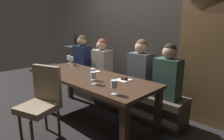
{
  "coord_description": "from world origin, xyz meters",
  "views": [
    {
      "loc": [
        2.23,
        -1.8,
        1.52
      ],
      "look_at": [
        0.29,
        0.22,
        0.84
      ],
      "focal_mm": 30.95,
      "sensor_mm": 36.0,
      "label": 1
    }
  ],
  "objects_px": {
    "diner_bearded": "(102,60)",
    "wine_glass_far_right": "(94,76)",
    "dessert_plate": "(124,79)",
    "chair_near_side": "(42,98)",
    "wine_glass_near_left": "(69,58)",
    "dining_table": "(88,81)",
    "diner_redhead": "(83,56)",
    "wine_bottle_pale_label": "(85,43)",
    "wine_glass_center_back": "(93,72)",
    "wine_glass_center_front": "(72,59)",
    "diner_far_end": "(141,67)",
    "banquette_bench": "(118,95)",
    "wine_bottle_dark_red": "(75,42)",
    "espresso_cup": "(52,68)",
    "diner_near_end": "(168,73)",
    "wine_glass_far_left": "(114,84)"
  },
  "relations": [
    {
      "from": "banquette_bench",
      "to": "diner_bearded",
      "type": "relative_size",
      "value": 3.18
    },
    {
      "from": "diner_bearded",
      "to": "wine_glass_far_right",
      "type": "bearing_deg",
      "value": -48.2
    },
    {
      "from": "diner_far_end",
      "to": "wine_bottle_dark_red",
      "type": "bearing_deg",
      "value": 171.0
    },
    {
      "from": "banquette_bench",
      "to": "diner_far_end",
      "type": "distance_m",
      "value": 0.78
    },
    {
      "from": "wine_bottle_dark_red",
      "to": "wine_glass_center_front",
      "type": "distance_m",
      "value": 1.22
    },
    {
      "from": "dessert_plate",
      "to": "diner_bearded",
      "type": "bearing_deg",
      "value": 152.32
    },
    {
      "from": "diner_bearded",
      "to": "dessert_plate",
      "type": "distance_m",
      "value": 1.15
    },
    {
      "from": "wine_glass_center_front",
      "to": "diner_redhead",
      "type": "bearing_deg",
      "value": 113.74
    },
    {
      "from": "banquette_bench",
      "to": "wine_glass_center_front",
      "type": "bearing_deg",
      "value": -152.24
    },
    {
      "from": "diner_near_end",
      "to": "wine_glass_near_left",
      "type": "relative_size",
      "value": 4.9
    },
    {
      "from": "banquette_bench",
      "to": "diner_far_end",
      "type": "xyz_separation_m",
      "value": [
        0.48,
        -0.02,
        0.62
      ]
    },
    {
      "from": "dessert_plate",
      "to": "wine_glass_center_front",
      "type": "bearing_deg",
      "value": 176.66
    },
    {
      "from": "wine_glass_center_front",
      "to": "wine_glass_far_right",
      "type": "bearing_deg",
      "value": -21.93
    },
    {
      "from": "wine_glass_far_left",
      "to": "espresso_cup",
      "type": "xyz_separation_m",
      "value": [
        -1.57,
        0.11,
        -0.09
      ]
    },
    {
      "from": "diner_bearded",
      "to": "wine_glass_far_right",
      "type": "xyz_separation_m",
      "value": [
        0.83,
        -0.93,
        0.03
      ]
    },
    {
      "from": "banquette_bench",
      "to": "dessert_plate",
      "type": "height_order",
      "value": "dessert_plate"
    },
    {
      "from": "diner_redhead",
      "to": "wine_glass_center_front",
      "type": "distance_m",
      "value": 0.44
    },
    {
      "from": "wine_bottle_dark_red",
      "to": "dessert_plate",
      "type": "height_order",
      "value": "wine_bottle_dark_red"
    },
    {
      "from": "wine_glass_center_back",
      "to": "diner_near_end",
      "type": "bearing_deg",
      "value": 46.88
    },
    {
      "from": "wine_glass_far_left",
      "to": "dessert_plate",
      "type": "bearing_deg",
      "value": 118.93
    },
    {
      "from": "wine_glass_center_back",
      "to": "wine_glass_far_right",
      "type": "height_order",
      "value": "same"
    },
    {
      "from": "diner_redhead",
      "to": "espresso_cup",
      "type": "distance_m",
      "value": 0.9
    },
    {
      "from": "wine_bottle_pale_label",
      "to": "wine_glass_far_right",
      "type": "distance_m",
      "value": 2.16
    },
    {
      "from": "chair_near_side",
      "to": "wine_glass_near_left",
      "type": "height_order",
      "value": "chair_near_side"
    },
    {
      "from": "espresso_cup",
      "to": "wine_glass_far_right",
      "type": "bearing_deg",
      "value": -1.09
    },
    {
      "from": "chair_near_side",
      "to": "wine_glass_center_back",
      "type": "relative_size",
      "value": 5.98
    },
    {
      "from": "wine_bottle_pale_label",
      "to": "dining_table",
      "type": "bearing_deg",
      "value": -36.97
    },
    {
      "from": "diner_bearded",
      "to": "wine_glass_center_front",
      "type": "relative_size",
      "value": 4.8
    },
    {
      "from": "diner_far_end",
      "to": "wine_bottle_dark_red",
      "type": "relative_size",
      "value": 2.55
    },
    {
      "from": "diner_far_end",
      "to": "wine_glass_far_right",
      "type": "height_order",
      "value": "diner_far_end"
    },
    {
      "from": "banquette_bench",
      "to": "diner_redhead",
      "type": "bearing_deg",
      "value": -178.34
    },
    {
      "from": "chair_near_side",
      "to": "wine_glass_near_left",
      "type": "xyz_separation_m",
      "value": [
        -0.91,
        1.04,
        0.3
      ]
    },
    {
      "from": "wine_bottle_pale_label",
      "to": "wine_glass_center_back",
      "type": "distance_m",
      "value": 1.97
    },
    {
      "from": "wine_glass_near_left",
      "to": "chair_near_side",
      "type": "bearing_deg",
      "value": -48.84
    },
    {
      "from": "chair_near_side",
      "to": "diner_bearded",
      "type": "height_order",
      "value": "diner_bearded"
    },
    {
      "from": "wine_glass_near_left",
      "to": "diner_far_end",
      "type": "bearing_deg",
      "value": 13.98
    },
    {
      "from": "diner_far_end",
      "to": "espresso_cup",
      "type": "bearing_deg",
      "value": -144.43
    },
    {
      "from": "diner_redhead",
      "to": "wine_glass_center_back",
      "type": "xyz_separation_m",
      "value": [
        1.22,
        -0.77,
        0.01
      ]
    },
    {
      "from": "wine_bottle_pale_label",
      "to": "wine_glass_center_back",
      "type": "bearing_deg",
      "value": -35.21
    },
    {
      "from": "chair_near_side",
      "to": "wine_glass_center_front",
      "type": "bearing_deg",
      "value": 126.83
    },
    {
      "from": "wine_bottle_dark_red",
      "to": "diner_redhead",
      "type": "bearing_deg",
      "value": -25.94
    },
    {
      "from": "wine_glass_center_back",
      "to": "wine_glass_near_left",
      "type": "bearing_deg",
      "value": 161.11
    },
    {
      "from": "diner_far_end",
      "to": "wine_bottle_pale_label",
      "type": "xyz_separation_m",
      "value": [
        -1.86,
        0.35,
        0.23
      ]
    },
    {
      "from": "wine_glass_near_left",
      "to": "wine_glass_far_left",
      "type": "height_order",
      "value": "same"
    },
    {
      "from": "diner_redhead",
      "to": "wine_glass_far_right",
      "type": "relative_size",
      "value": 5.08
    },
    {
      "from": "banquette_bench",
      "to": "wine_glass_center_front",
      "type": "height_order",
      "value": "wine_glass_center_front"
    },
    {
      "from": "chair_near_side",
      "to": "wine_bottle_dark_red",
      "type": "distance_m",
      "value": 2.48
    },
    {
      "from": "chair_near_side",
      "to": "wine_glass_far_right",
      "type": "xyz_separation_m",
      "value": [
        0.45,
        0.51,
        0.29
      ]
    },
    {
      "from": "diner_near_end",
      "to": "wine_bottle_dark_red",
      "type": "bearing_deg",
      "value": 172.63
    },
    {
      "from": "dining_table",
      "to": "dessert_plate",
      "type": "height_order",
      "value": "dessert_plate"
    }
  ]
}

